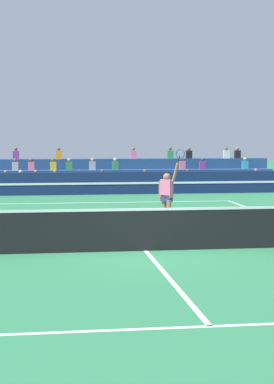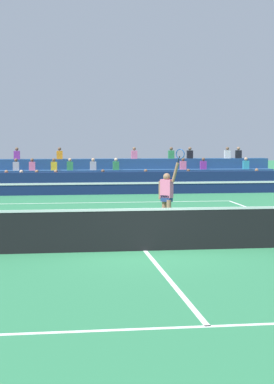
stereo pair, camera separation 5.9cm
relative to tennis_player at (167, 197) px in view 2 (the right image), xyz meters
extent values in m
plane|color=#2D7A4C|center=(-1.22, -3.71, -0.99)|extent=(120.00, 120.00, 0.00)
cube|color=white|center=(-1.22, 8.19, -0.98)|extent=(11.00, 0.10, 0.01)
cube|color=white|center=(-1.22, -10.13, -0.98)|extent=(8.25, 0.10, 0.01)
cube|color=white|center=(-1.22, 2.72, -0.98)|extent=(8.25, 0.10, 0.01)
cube|color=white|center=(-1.22, -3.71, -0.98)|extent=(0.10, 12.85, 0.01)
cube|color=black|center=(-1.22, -3.71, -0.49)|extent=(11.90, 0.02, 1.00)
cube|color=white|center=(-1.22, -3.71, 0.04)|extent=(11.90, 0.04, 0.06)
cube|color=navy|center=(-1.22, 12.17, -0.44)|extent=(18.00, 0.24, 1.10)
cube|color=white|center=(-1.22, 12.04, -0.44)|extent=(18.00, 0.02, 0.10)
cube|color=navy|center=(-1.22, 13.44, -0.71)|extent=(19.16, 0.95, 0.55)
cube|color=#2D4CA5|center=(-0.91, 13.27, -0.22)|extent=(0.32, 0.22, 0.44)
sphere|color=brown|center=(-0.91, 13.27, 0.10)|extent=(0.18, 0.18, 0.18)
cube|color=#2D4CA5|center=(1.30, 13.27, -0.22)|extent=(0.32, 0.22, 0.44)
sphere|color=brown|center=(1.30, 13.27, 0.10)|extent=(0.18, 0.18, 0.18)
cube|color=yellow|center=(7.19, 13.27, -0.22)|extent=(0.32, 0.22, 0.44)
sphere|color=#9E7051|center=(7.19, 13.27, 0.10)|extent=(0.18, 0.18, 0.18)
cube|color=red|center=(-5.73, 13.27, -0.22)|extent=(0.32, 0.22, 0.44)
sphere|color=#9E7051|center=(-5.73, 13.27, 0.10)|extent=(0.18, 0.18, 0.18)
cube|color=#B2B2B7|center=(3.53, 13.27, -0.22)|extent=(0.32, 0.22, 0.44)
sphere|color=brown|center=(3.53, 13.27, 0.10)|extent=(0.18, 0.18, 0.18)
cube|color=black|center=(-4.23, 13.27, -0.22)|extent=(0.32, 0.22, 0.44)
sphere|color=#9E7051|center=(-4.23, 13.27, 0.10)|extent=(0.18, 0.18, 0.18)
cube|color=pink|center=(-3.28, 13.27, -0.22)|extent=(0.32, 0.22, 0.44)
sphere|color=#9E7051|center=(-3.28, 13.27, 0.10)|extent=(0.18, 0.18, 0.18)
cube|color=silver|center=(-5.00, 13.27, -0.22)|extent=(0.32, 0.22, 0.44)
sphere|color=beige|center=(-5.00, 13.27, 0.10)|extent=(0.18, 0.18, 0.18)
cube|color=navy|center=(-1.22, 14.39, -0.44)|extent=(19.16, 0.95, 1.10)
cube|color=#338C4C|center=(-0.14, 14.22, 0.33)|extent=(0.32, 0.22, 0.44)
sphere|color=beige|center=(-0.14, 14.22, 0.65)|extent=(0.18, 0.18, 0.18)
cube|color=#B2B2B7|center=(-1.34, 14.22, 0.33)|extent=(0.32, 0.22, 0.44)
sphere|color=tan|center=(-1.34, 14.22, 0.65)|extent=(0.18, 0.18, 0.18)
cube|color=#338C4C|center=(-2.54, 14.22, 0.33)|extent=(0.32, 0.22, 0.44)
sphere|color=tan|center=(-2.54, 14.22, 0.65)|extent=(0.18, 0.18, 0.18)
cube|color=pink|center=(3.44, 14.22, 0.33)|extent=(0.32, 0.22, 0.44)
sphere|color=brown|center=(3.44, 14.22, 0.65)|extent=(0.18, 0.18, 0.18)
cube|color=teal|center=(6.89, 14.22, 0.33)|extent=(0.32, 0.22, 0.44)
sphere|color=tan|center=(6.89, 14.22, 0.65)|extent=(0.18, 0.18, 0.18)
cube|color=pink|center=(-4.49, 14.22, 0.33)|extent=(0.32, 0.22, 0.44)
sphere|color=brown|center=(-4.49, 14.22, 0.65)|extent=(0.18, 0.18, 0.18)
cube|color=yellow|center=(-3.37, 14.22, 0.33)|extent=(0.32, 0.22, 0.44)
sphere|color=brown|center=(-3.37, 14.22, 0.65)|extent=(0.18, 0.18, 0.18)
cube|color=#B2B2B7|center=(-5.30, 14.22, 0.33)|extent=(0.32, 0.22, 0.44)
sphere|color=brown|center=(-5.30, 14.22, 0.65)|extent=(0.18, 0.18, 0.18)
cube|color=purple|center=(4.54, 14.22, 0.33)|extent=(0.32, 0.22, 0.44)
sphere|color=brown|center=(4.54, 14.22, 0.65)|extent=(0.18, 0.18, 0.18)
cube|color=navy|center=(-1.22, 15.34, -0.16)|extent=(19.16, 0.95, 1.65)
cube|color=silver|center=(6.12, 15.17, 0.88)|extent=(0.32, 0.22, 0.44)
sphere|color=brown|center=(6.12, 15.17, 1.20)|extent=(0.18, 0.18, 0.18)
cube|color=black|center=(6.76, 15.17, 0.88)|extent=(0.32, 0.22, 0.44)
sphere|color=#9E7051|center=(6.76, 15.17, 1.20)|extent=(0.18, 0.18, 0.18)
cube|color=purple|center=(-5.30, 15.17, 0.88)|extent=(0.32, 0.22, 0.44)
sphere|color=brown|center=(-5.30, 15.17, 1.20)|extent=(0.18, 0.18, 0.18)
cube|color=#338C4C|center=(2.98, 15.17, 0.88)|extent=(0.32, 0.22, 0.44)
sphere|color=brown|center=(2.98, 15.17, 1.20)|extent=(0.18, 0.18, 0.18)
cube|color=orange|center=(-3.06, 15.17, 0.88)|extent=(0.32, 0.22, 0.44)
sphere|color=brown|center=(-3.06, 15.17, 1.20)|extent=(0.18, 0.18, 0.18)
cube|color=pink|center=(0.95, 15.17, 0.88)|extent=(0.32, 0.22, 0.44)
sphere|color=brown|center=(0.95, 15.17, 1.20)|extent=(0.18, 0.18, 0.18)
cube|color=black|center=(4.02, 15.17, 0.88)|extent=(0.32, 0.22, 0.44)
sphere|color=brown|center=(4.02, 15.17, 1.20)|extent=(0.18, 0.18, 0.18)
cylinder|color=#9E7051|center=(-0.07, 0.10, -0.54)|extent=(0.14, 0.14, 0.90)
cylinder|color=#9E7051|center=(0.04, -0.11, -0.54)|extent=(0.14, 0.14, 0.90)
cube|color=navy|center=(-0.01, 0.02, -0.05)|extent=(0.37, 0.36, 0.20)
cube|color=pink|center=(-0.01, 0.02, 0.25)|extent=(0.40, 0.39, 0.56)
sphere|color=#9E7051|center=(-0.01, 0.02, 0.61)|extent=(0.22, 0.22, 0.22)
cube|color=white|center=(-0.04, 0.13, -0.94)|extent=(0.26, 0.27, 0.09)
cube|color=white|center=(0.06, -0.08, -0.94)|extent=(0.26, 0.27, 0.09)
cylinder|color=#9E7051|center=(-0.19, 0.18, 0.19)|extent=(0.09, 0.09, 0.56)
cylinder|color=#9E7051|center=(0.22, -0.19, 0.76)|extent=(0.25, 0.24, 0.60)
cylinder|color=black|center=(0.30, -0.27, 1.14)|extent=(0.09, 0.09, 0.22)
torus|color=#1E4C99|center=(0.34, -0.31, 1.31)|extent=(0.30, 0.28, 0.38)
sphere|color=#C6DB33|center=(0.13, -2.32, -0.95)|extent=(0.07, 0.07, 0.07)
camera|label=1|loc=(-3.55, -19.20, 1.81)|focal=60.00mm
camera|label=2|loc=(-3.49, -19.20, 1.81)|focal=60.00mm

